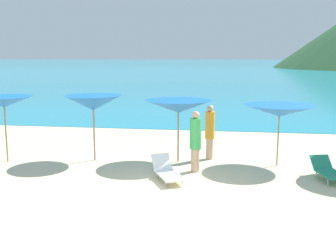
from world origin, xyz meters
TOP-DOWN VIEW (x-y plane):
  - ground_plane at (0.00, 10.00)m, footprint 50.00×100.00m
  - ocean_water at (0.00, 229.65)m, footprint 650.00×440.00m
  - umbrella_2 at (-5.95, 2.81)m, footprint 1.93×1.93m
  - umbrella_3 at (-3.04, 3.44)m, footprint 2.02×2.02m
  - umbrella_4 at (-0.16, 3.70)m, footprint 2.24×2.24m
  - umbrella_5 at (3.14, 3.70)m, footprint 2.38×2.38m
  - lounge_chair_0 at (4.45, 2.31)m, footprint 0.92×1.51m
  - lounge_chair_2 at (-0.21, 1.59)m, footprint 1.23×1.65m
  - beachgoer_1 at (0.89, 4.19)m, footprint 0.33×0.33m
  - beachgoer_2 at (0.53, 2.57)m, footprint 0.36×0.36m

SIDE VIEW (x-z plane):
  - ground_plane at x=0.00m, z-range -0.30..0.00m
  - ocean_water at x=0.00m, z-range 0.00..0.02m
  - lounge_chair_2 at x=-0.21m, z-range -0.07..0.56m
  - lounge_chair_0 at x=4.45m, z-range -0.02..0.57m
  - beachgoer_2 at x=0.53m, z-range 0.06..1.97m
  - beachgoer_1 at x=0.89m, z-range 0.07..1.97m
  - umbrella_5 at x=3.14m, z-range 0.81..2.83m
  - umbrella_4 at x=-0.16m, z-range 0.84..2.96m
  - umbrella_3 at x=-3.04m, z-range 0.87..3.13m
  - umbrella_2 at x=-5.95m, z-range 0.93..3.17m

